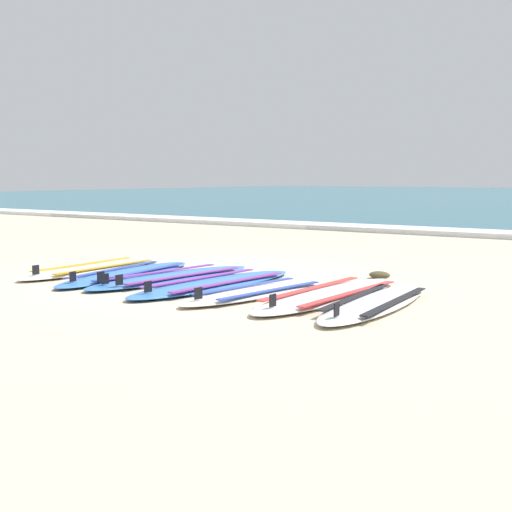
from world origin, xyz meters
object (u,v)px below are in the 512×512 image
at_px(surfboard_1, 127,274).
at_px(surfboard_2, 173,277).
at_px(surfboard_3, 215,283).
at_px(surfboard_5, 331,295).
at_px(surfboard_6, 375,303).
at_px(surfboard_0, 95,268).
at_px(surfboard_4, 258,292).

relative_size(surfboard_1, surfboard_2, 0.96).
bearing_deg(surfboard_3, surfboard_5, 4.11).
bearing_deg(surfboard_6, surfboard_0, 178.11).
bearing_deg(surfboard_4, surfboard_3, 165.36).
bearing_deg(surfboard_2, surfboard_1, -170.73).
xyz_separation_m(surfboard_1, surfboard_4, (1.98, -0.17, 0.00)).
bearing_deg(surfboard_1, surfboard_5, 2.27).
height_order(surfboard_4, surfboard_6, same).
distance_m(surfboard_3, surfboard_4, 0.69).
xyz_separation_m(surfboard_0, surfboard_1, (0.66, -0.09, -0.00)).
relative_size(surfboard_4, surfboard_5, 0.83).
height_order(surfboard_0, surfboard_5, same).
bearing_deg(surfboard_1, surfboard_3, 0.37).
distance_m(surfboard_0, surfboard_5, 3.32).
relative_size(surfboard_0, surfboard_6, 1.04).
bearing_deg(surfboard_5, surfboard_3, -175.89).
height_order(surfboard_5, surfboard_6, same).
bearing_deg(surfboard_0, surfboard_5, 0.35).
distance_m(surfboard_4, surfboard_5, 0.73).
bearing_deg(surfboard_0, surfboard_4, -5.46).
relative_size(surfboard_0, surfboard_2, 0.92).
distance_m(surfboard_3, surfboard_6, 1.88).
distance_m(surfboard_4, surfboard_6, 1.22).
bearing_deg(surfboard_4, surfboard_5, 21.83).
xyz_separation_m(surfboard_3, surfboard_6, (1.88, -0.05, 0.00)).
relative_size(surfboard_5, surfboard_6, 1.14).
distance_m(surfboard_0, surfboard_2, 1.28).
distance_m(surfboard_2, surfboard_6, 2.57).
bearing_deg(surfboard_2, surfboard_6, -3.20).
bearing_deg(surfboard_1, surfboard_2, 9.27).
xyz_separation_m(surfboard_0, surfboard_6, (3.85, -0.13, 0.00)).
height_order(surfboard_4, surfboard_5, same).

